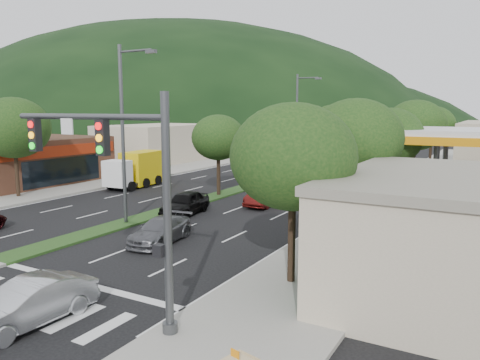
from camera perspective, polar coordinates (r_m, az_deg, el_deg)
The scene contains 27 objects.
sidewalk_right at distance 37.60m, azimuth 19.75°, elevation -1.75°, with size 5.00×90.00×0.15m, color gray.
sidewalk_left at distance 48.74m, azimuth -11.22°, elevation 0.87°, with size 6.00×90.00×0.15m, color gray.
median at distance 44.17m, azimuth 4.29°, elevation 0.20°, with size 1.60×56.00×0.12m, color #1E3B15.
traffic_signal at distance 13.97m, azimuth -14.10°, elevation 0.65°, with size 6.12×0.40×7.00m.
storefront_right at distance 18.12m, azimuth 26.82°, elevation -6.77°, with size 9.00×10.00×4.00m, color beige.
shop_left at distance 45.81m, azimuth -24.74°, elevation 2.19°, with size 10.15×12.00×4.00m.
bldg_left_far at distance 59.21m, azimuth -10.01°, elevation 4.41°, with size 9.00×14.00×4.60m, color beige.
hill_far at distance 156.64m, azimuth -9.55°, elevation 6.13°, with size 176.00×132.00×82.00m, color black.
tree_r_a at distance 16.97m, azimuth 6.48°, elevation 2.82°, with size 4.60×4.60×6.63m.
tree_r_b at distance 24.49m, azimuth 13.89°, elevation 4.90°, with size 4.80×4.80×6.94m.
tree_r_c at distance 32.27m, azimuth 17.76°, elevation 5.07°, with size 4.40×4.40×6.48m.
tree_r_d at distance 42.08m, azimuth 20.62°, elevation 6.26°, with size 5.00×5.00×7.17m.
tree_r_e at distance 51.98m, azimuth 22.37°, elevation 6.19°, with size 4.60×4.60×6.71m.
tree_med_near at distance 34.97m, azimuth -2.67°, elevation 5.19°, with size 4.00×4.00×6.02m.
tree_med_far at distance 58.59m, azimuth 11.10°, elevation 6.99°, with size 4.80×4.80×6.94m.
tree_l_a at distance 37.86m, azimuth -25.88°, elevation 5.75°, with size 5.20×5.20×7.25m.
streetlight_near at distance 26.86m, azimuth -13.82°, elevation 6.38°, with size 2.60×0.25×10.00m.
streetlight_mid at distance 48.20m, azimuth 7.15°, elevation 7.45°, with size 2.60×0.25×10.00m.
sedan_silver at distance 16.00m, azimuth -24.34°, elevation -13.54°, with size 1.47×4.22×1.39m, color #B2B5BA.
car_queue_a at distance 29.36m, azimuth -6.72°, elevation -2.82°, with size 1.71×4.26×1.45m, color black.
car_queue_b at distance 23.49m, azimuth -9.69°, elevation -6.08°, with size 1.71×4.20×1.22m, color #57585C.
car_queue_c at distance 31.98m, azimuth 3.12°, elevation -1.89°, with size 1.45×4.17×1.37m, color #530F0D.
car_queue_d at distance 43.94m, azimuth 10.22°, elevation 0.83°, with size 2.19×4.76×1.32m, color black.
car_queue_e at distance 38.96m, azimuth 9.13°, elevation -0.18°, with size 1.48×3.67×1.25m, color #4E4F54.
car_queue_f at distance 48.80m, azimuth 11.60°, elevation 1.60°, with size 1.95×4.79×1.39m, color black.
box_truck at distance 40.61m, azimuth -12.44°, elevation 1.17°, with size 2.80×6.13×2.93m.
motorhome at distance 46.63m, azimuth 17.51°, elevation 2.42°, with size 3.39×8.96×3.37m.
Camera 1 is at (18.61, -11.54, 6.52)m, focal length 35.00 mm.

